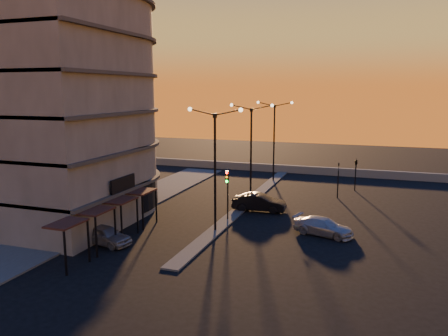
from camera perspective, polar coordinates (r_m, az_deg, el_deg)
ground at (r=34.13m, az=-1.15°, el=-8.24°), size 120.00×120.00×0.00m
sidewalk_west at (r=42.07m, az=-12.78°, el=-4.85°), size 5.00×40.00×0.12m
median at (r=43.25m, az=3.48°, el=-4.21°), size 1.20×36.00×0.12m
parapet at (r=58.03m, az=9.70°, el=-0.20°), size 44.00×0.50×1.00m
building at (r=39.56m, az=-20.96°, el=11.15°), size 14.35×17.08×25.00m
streetlamp_near at (r=32.80m, az=-1.18°, el=1.08°), size 4.32×0.32×9.51m
streetlamp_mid at (r=42.23m, az=3.56°, el=3.09°), size 4.32×0.32×9.51m
streetlamp_far at (r=51.87m, az=6.56°, el=4.35°), size 4.32×0.32×9.51m
traffic_light_main at (r=35.97m, az=0.43°, el=-2.50°), size 0.28×0.44×4.25m
signal_east_a at (r=45.35m, az=14.68°, el=-1.43°), size 0.13×0.16×3.60m
signal_east_b at (r=48.99m, az=16.88°, el=0.70°), size 0.42×1.99×3.60m
car_hatchback at (r=32.24m, az=-15.25°, el=-8.43°), size 4.26×2.33×1.37m
car_sedan at (r=39.52m, az=4.62°, el=-4.51°), size 4.89×1.99×1.58m
car_wagon at (r=33.91m, az=12.86°, el=-7.45°), size 4.84×2.94×1.31m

